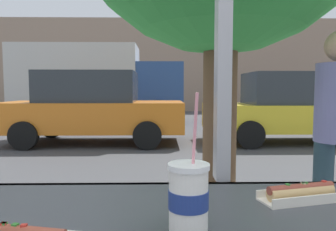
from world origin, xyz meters
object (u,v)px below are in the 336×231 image
Objects in this scene: box_truck at (96,82)px; hotdog_tray_near at (301,193)px; parked_car_yellow at (297,108)px; soda_cup_left at (188,198)px; parked_car_orange at (93,107)px.

hotdog_tray_near is at bearing -75.81° from box_truck.
soda_cup_left is at bearing -114.50° from parked_car_yellow.
parked_car_yellow is 0.71× the size of box_truck.
soda_cup_left is 12.37m from box_truck.
soda_cup_left is 0.41m from hotdog_tray_near.
parked_car_yellow reaches higher than hotdog_tray_near.
box_truck reaches higher than parked_car_orange.
soda_cup_left reaches higher than hotdog_tray_near.
parked_car_orange is 5.12m from parked_car_yellow.
parked_car_orange is at bearing 106.68° from hotdog_tray_near.
parked_car_orange is at bearing 180.00° from parked_car_yellow.
parked_car_orange is (-2.13, 7.11, -0.15)m from hotdog_tray_near.
hotdog_tray_near is (0.35, 0.22, -0.06)m from soda_cup_left.
hotdog_tray_near is 0.06× the size of parked_car_orange.
soda_cup_left is 8.05m from parked_car_yellow.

